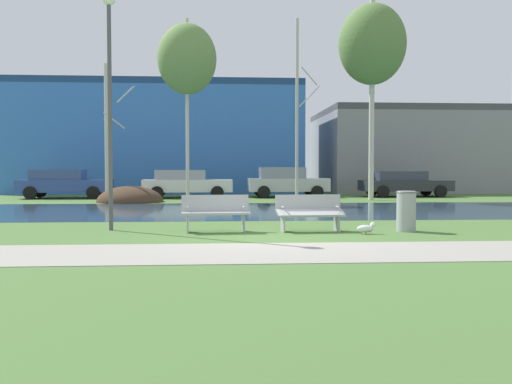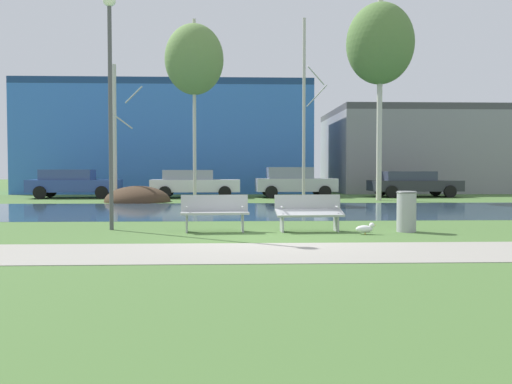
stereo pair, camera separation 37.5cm
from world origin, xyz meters
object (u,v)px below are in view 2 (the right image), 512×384
(bench_left, at_px, (215,212))
(parked_sedan_second_white, at_px, (194,183))
(trash_bin, at_px, (406,211))
(parked_wagon_fourth_dark, at_px, (412,183))
(parked_hatch_third_silver, at_px, (294,182))
(seagull, at_px, (365,229))
(bench_right, at_px, (309,212))
(streetlamp, at_px, (110,74))
(parked_van_nearest_blue, at_px, (73,183))

(bench_left, xyz_separation_m, parked_sedan_second_white, (-1.62, 15.68, 0.30))
(trash_bin, bearing_deg, parked_wagon_fourth_dark, 71.49)
(parked_hatch_third_silver, bearing_deg, seagull, -90.63)
(bench_right, distance_m, seagull, 1.41)
(seagull, bearing_deg, bench_left, 169.27)
(trash_bin, xyz_separation_m, parked_sedan_second_white, (-6.16, 15.85, 0.27))
(seagull, distance_m, parked_hatch_third_silver, 16.69)
(bench_right, relative_size, seagull, 3.47)
(bench_left, relative_size, seagull, 3.47)
(parked_sedan_second_white, xyz_separation_m, parked_wagon_fourth_dark, (11.64, 0.50, -0.03))
(bench_left, bearing_deg, bench_right, 0.00)
(streetlamp, xyz_separation_m, parked_van_nearest_blue, (-5.28, 15.25, -3.01))
(parked_van_nearest_blue, height_order, parked_wagon_fourth_dark, parked_van_nearest_blue)
(parked_wagon_fourth_dark, bearing_deg, bench_left, -121.76)
(parked_van_nearest_blue, distance_m, parked_sedan_second_white, 6.20)
(parked_van_nearest_blue, bearing_deg, trash_bin, -52.25)
(parked_wagon_fourth_dark, bearing_deg, parked_van_nearest_blue, -178.78)
(bench_left, bearing_deg, parked_hatch_third_silver, 77.24)
(parked_van_nearest_blue, bearing_deg, parked_sedan_second_white, -1.07)
(streetlamp, bearing_deg, parked_wagon_fourth_dark, 51.24)
(bench_right, relative_size, streetlamp, 0.28)
(bench_right, distance_m, parked_van_nearest_blue, 18.73)
(trash_bin, xyz_separation_m, streetlamp, (-7.08, 0.71, 3.28))
(bench_left, bearing_deg, parked_wagon_fourth_dark, 58.24)
(trash_bin, distance_m, parked_sedan_second_white, 17.00)
(parked_hatch_third_silver, bearing_deg, bench_right, -94.95)
(bench_left, relative_size, trash_bin, 1.69)
(bench_left, bearing_deg, parked_sedan_second_white, 95.91)
(bench_left, distance_m, parked_wagon_fourth_dark, 19.02)
(seagull, relative_size, parked_sedan_second_white, 0.10)
(trash_bin, bearing_deg, parked_sedan_second_white, 111.25)
(parked_van_nearest_blue, height_order, parked_hatch_third_silver, parked_hatch_third_silver)
(trash_bin, height_order, parked_wagon_fourth_dark, parked_wagon_fourth_dark)
(parked_sedan_second_white, bearing_deg, trash_bin, -68.75)
(bench_left, bearing_deg, parked_van_nearest_blue, 116.34)
(bench_right, xyz_separation_m, parked_wagon_fourth_dark, (7.77, 16.17, 0.27))
(streetlamp, xyz_separation_m, parked_wagon_fourth_dark, (12.55, 15.63, -3.05))
(streetlamp, xyz_separation_m, parked_sedan_second_white, (0.92, 15.14, -3.01))
(bench_right, height_order, parked_van_nearest_blue, parked_van_nearest_blue)
(parked_sedan_second_white, bearing_deg, seagull, -72.76)
(parked_sedan_second_white, height_order, parked_wagon_fourth_dark, parked_sedan_second_white)
(trash_bin, distance_m, parked_hatch_third_silver, 16.22)
(parked_hatch_third_silver, bearing_deg, bench_left, -102.76)
(bench_right, relative_size, parked_van_nearest_blue, 0.35)
(bench_left, distance_m, seagull, 3.52)
(bench_left, relative_size, parked_sedan_second_white, 0.35)
(parked_wagon_fourth_dark, bearing_deg, parked_sedan_second_white, -177.55)
(parked_van_nearest_blue, height_order, parked_sedan_second_white, parked_van_nearest_blue)
(trash_bin, bearing_deg, seagull, -156.21)
(streetlamp, distance_m, parked_hatch_third_silver, 16.92)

